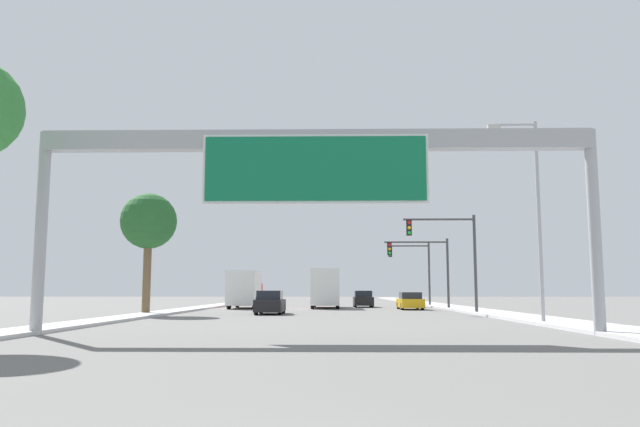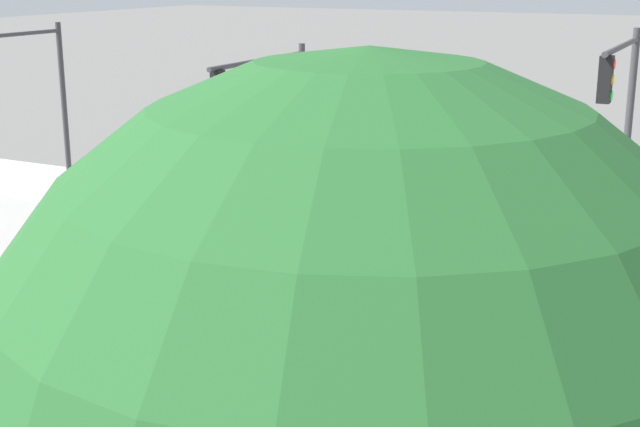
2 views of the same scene
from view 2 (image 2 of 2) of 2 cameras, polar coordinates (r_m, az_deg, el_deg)
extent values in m
cube|color=beige|center=(37.21, -16.94, 2.23)|extent=(3.00, 120.00, 0.15)
cube|color=gold|center=(26.44, -3.54, -1.39)|extent=(1.82, 4.67, 0.70)
cube|color=#1E232D|center=(26.16, -3.12, -0.17)|extent=(1.60, 2.43, 0.54)
cylinder|color=black|center=(26.60, -7.10, -1.85)|extent=(0.22, 0.64, 0.64)
cylinder|color=black|center=(27.88, -5.28, -0.97)|extent=(0.22, 0.64, 0.64)
cylinder|color=black|center=(25.16, -1.60, -2.75)|extent=(0.22, 0.64, 0.64)
cylinder|color=black|center=(26.51, 0.04, -1.78)|extent=(0.22, 0.64, 0.64)
cube|color=#1E232D|center=(27.81, -19.70, 0.09)|extent=(1.56, 2.38, 0.58)
cylinder|color=black|center=(26.71, -18.93, -2.52)|extent=(0.22, 0.64, 0.64)
cylinder|color=black|center=(27.75, -16.67, -1.66)|extent=(0.22, 0.64, 0.64)
cube|color=silver|center=(22.52, -19.11, -1.77)|extent=(2.41, 5.85, 3.10)
cylinder|color=black|center=(21.26, -18.05, -6.55)|extent=(0.28, 1.00, 1.00)
cylinder|color=black|center=(22.69, -14.30, -4.85)|extent=(0.28, 1.00, 1.00)
cylinder|color=#3D3D3F|center=(25.73, 18.99, 3.75)|extent=(0.20, 0.20, 6.66)
cylinder|color=#3D3D3F|center=(22.96, 18.77, 10.10)|extent=(4.80, 0.14, 0.14)
cube|color=black|center=(21.03, 17.80, 8.17)|extent=(0.35, 0.28, 1.05)
cylinder|color=red|center=(20.97, 18.31, 9.07)|extent=(0.22, 0.04, 0.22)
cylinder|color=yellow|center=(21.01, 18.23, 8.13)|extent=(0.22, 0.04, 0.22)
cylinder|color=green|center=(21.05, 18.15, 7.18)|extent=(0.22, 0.04, 0.22)
cylinder|color=#3D3D3F|center=(28.84, -1.14, 5.00)|extent=(0.20, 0.20, 5.88)
cylinder|color=#3D3D3F|center=(26.20, -3.90, 9.73)|extent=(5.26, 0.14, 0.14)
cube|color=black|center=(24.40, -6.54, 7.88)|extent=(0.35, 0.28, 1.05)
cylinder|color=red|center=(24.27, -6.25, 8.68)|extent=(0.22, 0.04, 0.22)
cylinder|color=yellow|center=(24.31, -6.22, 7.86)|extent=(0.22, 0.04, 0.22)
cylinder|color=green|center=(24.36, -6.20, 7.04)|extent=(0.22, 0.04, 0.22)
cylinder|color=#3D3D3F|center=(34.58, -16.05, 6.50)|extent=(0.20, 0.20, 6.27)
cylinder|color=#3D3D3F|center=(32.78, -18.91, 10.80)|extent=(4.17, 0.14, 0.14)
camera|label=1|loc=(42.41, 92.63, -10.10)|focal=35.00mm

